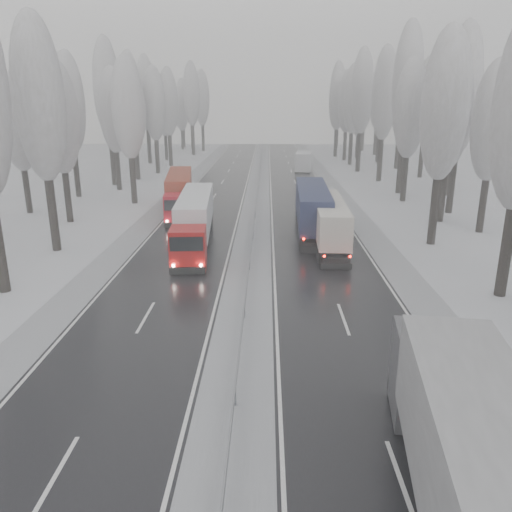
{
  "coord_description": "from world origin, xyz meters",
  "views": [
    {
      "loc": [
        1.15,
        -12.29,
        10.92
      ],
      "look_at": [
        0.54,
        16.12,
        2.2
      ],
      "focal_mm": 35.0,
      "sensor_mm": 36.0,
      "label": 1
    }
  ],
  "objects_px": {
    "truck_grey_tarp": "(491,500)",
    "truck_red_white": "(195,217)",
    "truck_red_red": "(179,190)",
    "truck_cream_box": "(328,217)",
    "truck_blue_box": "(312,205)",
    "box_truck_distant": "(304,161)"
  },
  "relations": [
    {
      "from": "truck_red_red",
      "to": "truck_cream_box",
      "type": "bearing_deg",
      "value": -48.44
    },
    {
      "from": "box_truck_distant",
      "to": "truck_red_white",
      "type": "bearing_deg",
      "value": -97.79
    },
    {
      "from": "truck_blue_box",
      "to": "truck_cream_box",
      "type": "xyz_separation_m",
      "value": [
        0.97,
        -3.83,
        -0.24
      ]
    },
    {
      "from": "box_truck_distant",
      "to": "truck_cream_box",
      "type": "bearing_deg",
      "value": -84.97
    },
    {
      "from": "box_truck_distant",
      "to": "truck_red_red",
      "type": "xyz_separation_m",
      "value": [
        -15.36,
        -33.7,
        0.67
      ]
    },
    {
      "from": "truck_blue_box",
      "to": "truck_red_white",
      "type": "height_order",
      "value": "truck_blue_box"
    },
    {
      "from": "truck_grey_tarp",
      "to": "truck_red_white",
      "type": "height_order",
      "value": "truck_grey_tarp"
    },
    {
      "from": "truck_grey_tarp",
      "to": "truck_blue_box",
      "type": "height_order",
      "value": "truck_grey_tarp"
    },
    {
      "from": "truck_cream_box",
      "to": "truck_red_red",
      "type": "xyz_separation_m",
      "value": [
        -14.06,
        12.1,
        0.12
      ]
    },
    {
      "from": "truck_grey_tarp",
      "to": "truck_red_red",
      "type": "height_order",
      "value": "truck_grey_tarp"
    },
    {
      "from": "truck_blue_box",
      "to": "truck_red_white",
      "type": "bearing_deg",
      "value": -153.27
    },
    {
      "from": "truck_grey_tarp",
      "to": "box_truck_distant",
      "type": "distance_m",
      "value": 76.22
    },
    {
      "from": "truck_cream_box",
      "to": "box_truck_distant",
      "type": "xyz_separation_m",
      "value": [
        1.31,
        45.8,
        -0.55
      ]
    },
    {
      "from": "truck_grey_tarp",
      "to": "truck_cream_box",
      "type": "xyz_separation_m",
      "value": [
        -0.05,
        30.39,
        -0.42
      ]
    },
    {
      "from": "truck_cream_box",
      "to": "truck_grey_tarp",
      "type": "bearing_deg",
      "value": -88.19
    },
    {
      "from": "truck_grey_tarp",
      "to": "box_truck_distant",
      "type": "height_order",
      "value": "truck_grey_tarp"
    },
    {
      "from": "truck_grey_tarp",
      "to": "truck_blue_box",
      "type": "xyz_separation_m",
      "value": [
        -1.01,
        34.23,
        -0.18
      ]
    },
    {
      "from": "truck_grey_tarp",
      "to": "truck_red_white",
      "type": "bearing_deg",
      "value": 117.65
    },
    {
      "from": "truck_cream_box",
      "to": "truck_red_red",
      "type": "height_order",
      "value": "truck_red_red"
    },
    {
      "from": "box_truck_distant",
      "to": "truck_red_white",
      "type": "height_order",
      "value": "truck_red_white"
    },
    {
      "from": "box_truck_distant",
      "to": "truck_red_white",
      "type": "xyz_separation_m",
      "value": [
        -11.97,
        -46.43,
        0.68
      ]
    },
    {
      "from": "truck_blue_box",
      "to": "truck_cream_box",
      "type": "relative_size",
      "value": 1.11
    }
  ]
}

